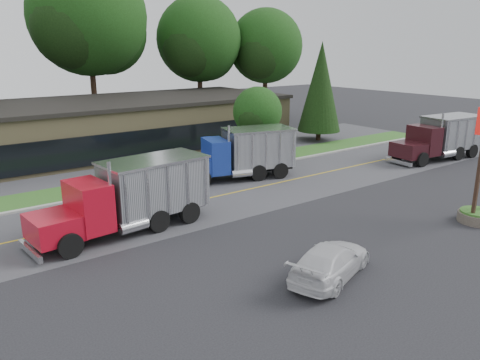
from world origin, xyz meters
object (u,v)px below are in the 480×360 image
(dump_truck_red, at_px, (133,194))
(dump_truck_blue, at_px, (244,152))
(dump_truck_maroon, at_px, (442,136))
(rally_car, at_px, (330,261))

(dump_truck_red, distance_m, dump_truck_blue, 10.91)
(dump_truck_red, bearing_deg, dump_truck_maroon, 173.79)
(dump_truck_blue, distance_m, rally_car, 14.89)
(dump_truck_red, relative_size, dump_truck_maroon, 1.03)
(dump_truck_red, bearing_deg, rally_car, 108.21)
(dump_truck_blue, xyz_separation_m, rally_car, (-6.03, -13.57, -1.13))
(rally_car, bearing_deg, dump_truck_blue, -43.04)
(dump_truck_maroon, bearing_deg, dump_truck_red, 5.22)
(dump_truck_red, xyz_separation_m, dump_truck_maroon, (26.26, -0.50, -0.00))
(dump_truck_red, distance_m, dump_truck_maroon, 26.27)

